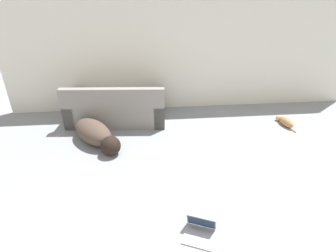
{
  "coord_description": "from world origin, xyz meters",
  "views": [
    {
      "loc": [
        -0.91,
        -1.03,
        2.36
      ],
      "look_at": [
        -0.58,
        2.31,
        0.62
      ],
      "focal_mm": 28.0,
      "sensor_mm": 36.0,
      "label": 1
    }
  ],
  "objects": [
    {
      "name": "dog",
      "position": [
        -1.76,
        2.98,
        0.19
      ],
      "size": [
        1.03,
        1.24,
        0.38
      ],
      "rotation": [
        0.0,
        0.0,
        5.37
      ],
      "color": "#4C3D33",
      "rests_on": "ground_plane"
    },
    {
      "name": "cat",
      "position": [
        1.83,
        3.33,
        0.08
      ],
      "size": [
        0.2,
        0.59,
        0.16
      ],
      "rotation": [
        0.0,
        0.0,
        1.73
      ],
      "color": "#BC7A47",
      "rests_on": "ground_plane"
    },
    {
      "name": "wall_back",
      "position": [
        0.0,
        4.46,
        1.25
      ],
      "size": [
        7.51,
        0.06,
        2.5
      ],
      "color": "silver",
      "rests_on": "ground_plane"
    },
    {
      "name": "laptop_open",
      "position": [
        -0.37,
        0.92,
        0.07
      ],
      "size": [
        0.42,
        0.41,
        0.22
      ],
      "rotation": [
        0.0,
        0.0,
        -0.41
      ],
      "color": "gray",
      "rests_on": "ground_plane"
    },
    {
      "name": "couch",
      "position": [
        -1.46,
        3.82,
        0.28
      ],
      "size": [
        1.96,
        1.0,
        0.81
      ],
      "rotation": [
        0.0,
        0.0,
        3.06
      ],
      "color": "gray",
      "rests_on": "ground_plane"
    }
  ]
}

